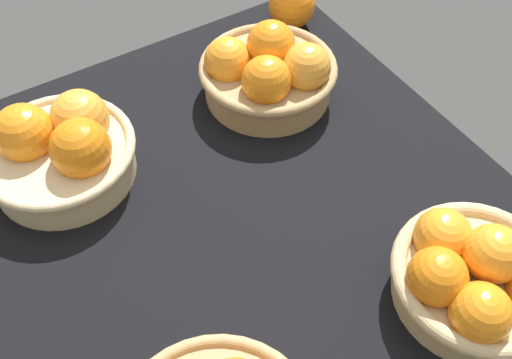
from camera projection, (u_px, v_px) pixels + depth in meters
market_tray at (254, 226)px, 79.96cm from camera, size 84.00×72.00×3.00cm
basket_far_right at (61, 149)px, 80.58cm from camera, size 21.65×21.65×11.54cm
basket_near_left at (476, 278)px, 67.91cm from camera, size 20.84×20.84×11.38cm
basket_near_right at (268, 72)px, 90.62cm from camera, size 21.88×21.88×12.28cm
loose_orange_front_gap at (292, 5)px, 102.87cm from camera, size 8.36×8.36×8.36cm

